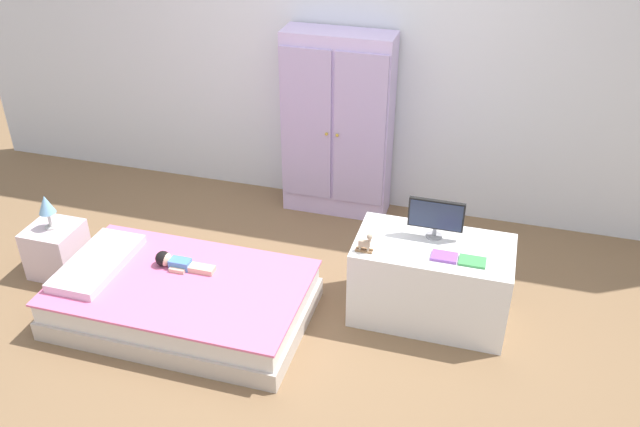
% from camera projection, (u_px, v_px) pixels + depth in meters
% --- Properties ---
extents(ground_plane, '(10.00, 10.00, 0.02)m').
position_uv_depth(ground_plane, '(287.00, 319.00, 4.22)').
color(ground_plane, brown).
extents(back_wall, '(6.40, 0.05, 2.70)m').
position_uv_depth(back_wall, '(352.00, 34.00, 4.80)').
color(back_wall, silver).
rests_on(back_wall, ground_plane).
extents(bed, '(1.54, 0.92, 0.27)m').
position_uv_depth(bed, '(183.00, 299.00, 4.16)').
color(bed, beige).
rests_on(bed, ground_plane).
extents(pillow, '(0.32, 0.66, 0.06)m').
position_uv_depth(pillow, '(97.00, 262.00, 4.21)').
color(pillow, silver).
rests_on(pillow, bed).
extents(doll, '(0.39, 0.13, 0.10)m').
position_uv_depth(doll, '(174.00, 262.00, 4.20)').
color(doll, '#4C84C6').
rests_on(doll, bed).
extents(nightstand, '(0.32, 0.32, 0.35)m').
position_uv_depth(nightstand, '(57.00, 249.00, 4.54)').
color(nightstand, silver).
rests_on(nightstand, ground_plane).
extents(table_lamp, '(0.11, 0.11, 0.24)m').
position_uv_depth(table_lamp, '(46.00, 206.00, 4.37)').
color(table_lamp, '#B7B2AD').
rests_on(table_lamp, nightstand).
extents(wardrobe, '(0.80, 0.32, 1.41)m').
position_uv_depth(wardrobe, '(337.00, 126.00, 4.99)').
color(wardrobe, silver).
rests_on(wardrobe, ground_plane).
extents(tv_stand, '(0.94, 0.52, 0.52)m').
position_uv_depth(tv_stand, '(431.00, 281.00, 4.11)').
color(tv_stand, white).
rests_on(tv_stand, ground_plane).
extents(tv_monitor, '(0.33, 0.10, 0.25)m').
position_uv_depth(tv_monitor, '(436.00, 216.00, 3.97)').
color(tv_monitor, '#99999E').
rests_on(tv_monitor, tv_stand).
extents(rocking_horse_toy, '(0.10, 0.04, 0.12)m').
position_uv_depth(rocking_horse_toy, '(366.00, 243.00, 3.88)').
color(rocking_horse_toy, '#8E6642').
rests_on(rocking_horse_toy, tv_stand).
extents(book_purple, '(0.15, 0.10, 0.02)m').
position_uv_depth(book_purple, '(444.00, 257.00, 3.85)').
color(book_purple, '#8E51B2').
rests_on(book_purple, tv_stand).
extents(book_green, '(0.15, 0.11, 0.01)m').
position_uv_depth(book_green, '(472.00, 261.00, 3.81)').
color(book_green, '#429E51').
rests_on(book_green, tv_stand).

